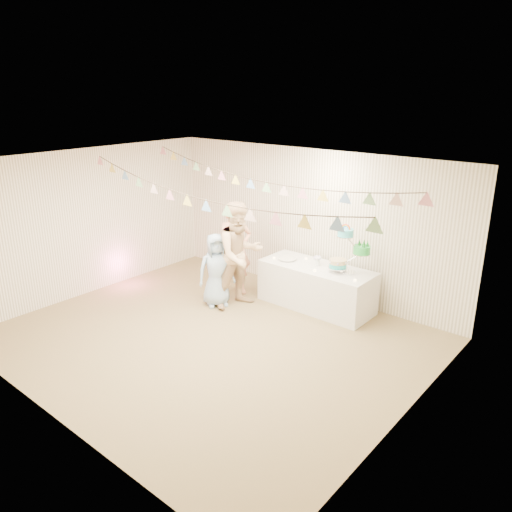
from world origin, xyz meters
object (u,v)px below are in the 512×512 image
Objects in this scene: person_adult_a at (235,249)px; person_child at (216,270)px; cake_stand at (349,250)px; table at (316,287)px; person_adult_b at (240,255)px.

person_child is (0.10, -0.59, -0.20)m from person_adult_a.
cake_stand reaches higher than person_child.
table is 0.94m from cake_stand.
person_adult_a is 0.54m from person_adult_b.
person_adult_b is at bearing -152.24° from cake_stand.
table is 2.57× the size of cake_stand.
table is 1.07× the size of person_adult_b.
cake_stand reaches higher than table.
person_child reaches higher than table.
table is at bearing -174.81° from cake_stand.
person_child is at bearing -142.56° from table.
person_adult_b is (-1.04, -0.79, 0.55)m from table.
cake_stand is 0.42× the size of person_adult_b.
person_adult_a is (-1.46, -0.45, 0.47)m from table.
person_adult_b is (0.42, -0.34, 0.07)m from person_adult_a.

